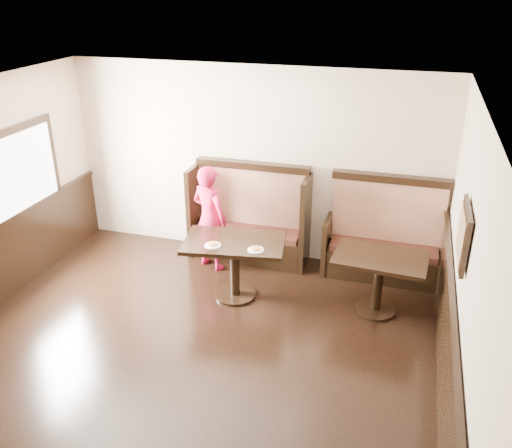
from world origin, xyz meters
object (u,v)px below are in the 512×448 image
at_px(table_main, 234,254).
at_px(child, 210,218).
at_px(booth_neighbor, 384,244).
at_px(booth_main, 250,225).
at_px(table_neighbor, 379,270).

distance_m(table_main, child, 0.91).
bearing_deg(table_main, booth_neighbor, 22.62).
height_order(booth_main, child, child).
height_order(booth_neighbor, table_main, booth_neighbor).
distance_m(table_main, table_neighbor, 1.83).
height_order(table_main, table_neighbor, table_main).
bearing_deg(booth_neighbor, table_main, -148.38).
height_order(booth_neighbor, child, child).
xyz_separation_m(table_neighbor, child, (-2.41, 0.50, 0.19)).
relative_size(table_neighbor, child, 0.75).
bearing_deg(booth_main, table_main, -83.13).
bearing_deg(table_neighbor, booth_neighbor, 94.17).
distance_m(booth_neighbor, table_main, 2.14).
bearing_deg(booth_main, booth_neighbor, -0.05).
distance_m(booth_neighbor, child, 2.46).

